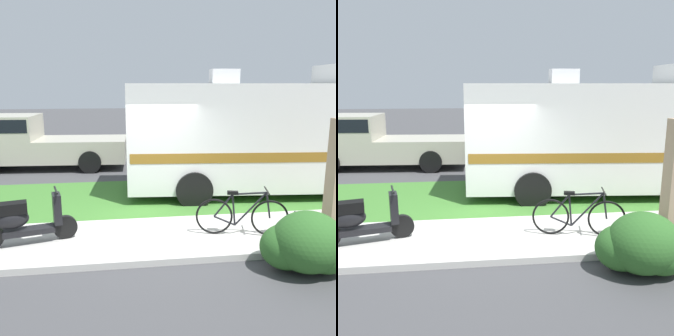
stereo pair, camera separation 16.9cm
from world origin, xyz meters
TOP-DOWN VIEW (x-y plane):
  - ground_plane at (0.00, 0.00)m, footprint 80.00×80.00m
  - sidewalk at (0.00, -1.20)m, footprint 24.00×2.00m
  - grass_strip at (0.00, 1.50)m, footprint 24.00×3.40m
  - motorhome_rv at (3.37, 1.72)m, footprint 7.31×3.10m
  - scooter at (-2.29, -1.23)m, footprint 1.68×0.65m
  - bicycle at (1.70, -1.37)m, footprint 1.72×0.57m
  - pickup_truck_near at (-3.74, 5.82)m, footprint 5.77×2.34m
  - pickup_truck_far at (2.75, 8.82)m, footprint 5.23×2.37m
  - bush_by_porch at (2.31, -2.69)m, footprint 1.39×1.04m
  - bottle_green at (3.03, -0.87)m, footprint 0.08×0.08m

SIDE VIEW (x-z plane):
  - ground_plane at x=0.00m, z-range 0.00..0.00m
  - grass_strip at x=0.00m, z-range 0.00..0.08m
  - sidewalk at x=0.00m, z-range 0.00..0.12m
  - bottle_green at x=3.03m, z-range 0.10..0.34m
  - bush_by_porch at x=2.31m, z-range -0.03..0.96m
  - bicycle at x=1.70m, z-range 0.06..0.97m
  - scooter at x=-2.29m, z-range 0.09..1.06m
  - pickup_truck_far at x=2.75m, z-range 0.06..1.87m
  - pickup_truck_near at x=-3.74m, z-range 0.05..1.95m
  - motorhome_rv at x=3.37m, z-range -0.08..3.39m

